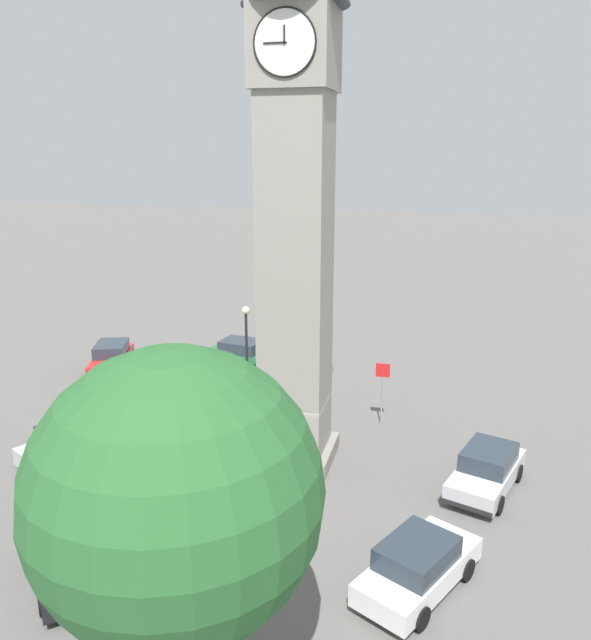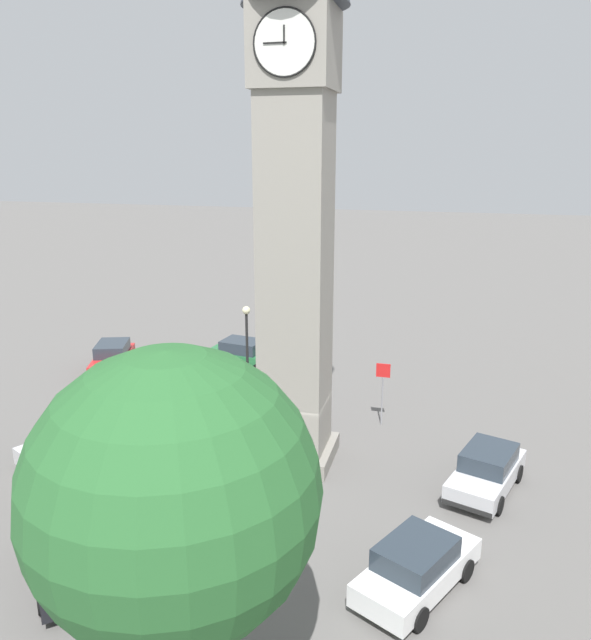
# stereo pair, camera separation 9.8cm
# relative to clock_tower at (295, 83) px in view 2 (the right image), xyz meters

# --- Properties ---
(ground_plane) EXTENTS (200.00, 200.00, 0.00)m
(ground_plane) POSITION_rel_clock_tower_xyz_m (-0.00, -0.00, -13.67)
(ground_plane) COLOR #605E5B
(clock_tower) EXTENTS (3.51, 3.51, 23.28)m
(clock_tower) POSITION_rel_clock_tower_xyz_m (0.00, 0.00, 0.00)
(clock_tower) COLOR gray
(clock_tower) RESTS_ON ground
(car_blue_kerb) EXTENTS (2.94, 4.45, 1.53)m
(car_blue_kerb) POSITION_rel_clock_tower_xyz_m (12.05, -6.97, -12.90)
(car_blue_kerb) COLOR red
(car_blue_kerb) RESTS_ON ground
(car_silver_kerb) EXTENTS (3.95, 4.24, 1.53)m
(car_silver_kerb) POSITION_rel_clock_tower_xyz_m (4.42, 8.18, -12.90)
(car_silver_kerb) COLOR black
(car_silver_kerb) RESTS_ON ground
(car_red_corner) EXTENTS (4.34, 2.32, 1.53)m
(car_red_corner) POSITION_rel_clock_tower_xyz_m (5.35, -9.28, -12.90)
(car_red_corner) COLOR #236B38
(car_red_corner) RESTS_ON ground
(car_white_side) EXTENTS (2.93, 4.45, 1.53)m
(car_white_side) POSITION_rel_clock_tower_xyz_m (-7.05, 0.48, -12.90)
(car_white_side) COLOR silver
(car_white_side) RESTS_ON ground
(car_black_far) EXTENTS (3.39, 4.44, 1.53)m
(car_black_far) POSITION_rel_clock_tower_xyz_m (8.25, 2.15, -12.90)
(car_black_far) COLOR silver
(car_black_far) RESTS_ON ground
(car_green_alley) EXTENTS (3.39, 4.44, 1.53)m
(car_green_alley) POSITION_rel_clock_tower_xyz_m (-5.05, 6.29, -12.90)
(car_green_alley) COLOR white
(car_green_alley) RESTS_ON ground
(pedestrian) EXTENTS (0.46, 0.40, 1.69)m
(pedestrian) POSITION_rel_clock_tower_xyz_m (8.82, -3.12, -12.66)
(pedestrian) COLOR #706656
(pedestrian) RESTS_ON ground
(tree) EXTENTS (5.77, 5.77, 8.11)m
(tree) POSITION_rel_clock_tower_xyz_m (-0.53, 11.26, -8.46)
(tree) COLOR brown
(tree) RESTS_ON ground
(lamp_post) EXTENTS (0.36, 0.36, 4.89)m
(lamp_post) POSITION_rel_clock_tower_xyz_m (3.31, -4.00, -10.38)
(lamp_post) COLOR black
(lamp_post) RESTS_ON ground
(road_sign) EXTENTS (0.60, 0.07, 2.80)m
(road_sign) POSITION_rel_clock_tower_xyz_m (-2.84, -3.91, -11.77)
(road_sign) COLOR gray
(road_sign) RESTS_ON ground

